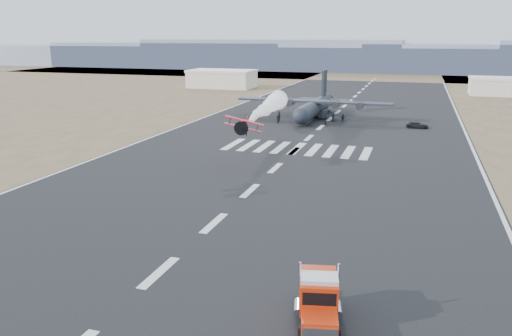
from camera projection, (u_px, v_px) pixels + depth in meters
The scene contains 23 objects.
ground at pixel (159, 272), 41.98m from camera, with size 500.00×500.00×0.00m, color black.
scrub_far at pixel (379, 75), 253.43m from camera, with size 500.00×80.00×0.00m, color brown.
runway_markings at pixel (309, 138), 97.14m from camera, with size 60.00×260.00×0.01m, color silver, non-canonical shape.
ridge_seg_a at pixel (88, 55), 337.37m from camera, with size 150.00×50.00×13.00m, color gray.
ridge_seg_b at pixel (175, 55), 317.77m from camera, with size 150.00×50.00×15.00m, color gray.
ridge_seg_c at pixel (273, 54), 298.16m from camera, with size 150.00×50.00×17.00m, color gray.
ridge_seg_d at pixel (384, 59), 279.33m from camera, with size 150.00×50.00×13.00m, color gray.
ridge_seg_e at pixel (512, 59), 259.73m from camera, with size 150.00×50.00×15.00m, color gray.
hangar_left at pixel (222, 79), 189.88m from camera, with size 24.50×14.50×6.70m.
hangar_right at pixel (502, 86), 165.42m from camera, with size 20.50×12.50×5.90m.
semi_truck at pixel (318, 300), 34.08m from camera, with size 4.11×8.30×3.64m.
aerobatic_biplane at pixel (243, 125), 73.52m from camera, with size 5.80×5.29×2.85m.
smoke_trail at pixel (274, 103), 96.22m from camera, with size 4.67×29.30×3.69m.
transport_aircraft at pixel (315, 106), 120.60m from camera, with size 37.07×30.56×10.73m.
support_vehicle at pixel (417, 125), 107.37m from camera, with size 2.17×4.70×1.31m, color black.
crew_a at pixel (310, 116), 118.52m from camera, with size 0.61×0.50×1.66m, color black.
crew_b at pixel (325, 121), 110.92m from camera, with size 0.84×0.52×1.72m, color black.
crew_c at pixel (279, 115), 120.06m from camera, with size 1.06×0.49×1.65m, color black.
crew_d at pixel (279, 118), 115.16m from camera, with size 1.09×0.56×1.86m, color black.
crew_e at pixel (333, 117), 115.87m from camera, with size 0.84×0.51×1.71m, color black.
crew_f at pixel (343, 118), 115.27m from camera, with size 1.66×0.54×1.79m, color black.
crew_g at pixel (325, 117), 115.53m from camera, with size 0.66×0.55×1.82m, color black.
crew_h at pixel (278, 119), 113.09m from camera, with size 0.83×0.51×1.72m, color black.
Camera 1 is at (19.56, -33.92, 19.31)m, focal length 35.00 mm.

